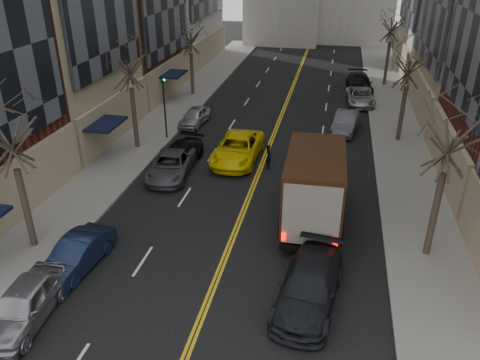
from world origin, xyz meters
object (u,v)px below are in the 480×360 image
at_px(taxi, 238,149).
at_px(ups_truck, 314,186).
at_px(observer_sedan, 309,286).
at_px(pedestrian, 269,157).

bearing_deg(taxi, ups_truck, -49.84).
bearing_deg(observer_sedan, pedestrian, 113.11).
bearing_deg(taxi, pedestrian, -18.99).
bearing_deg(observer_sedan, ups_truck, 99.90).
bearing_deg(taxi, observer_sedan, -65.12).
relative_size(ups_truck, pedestrian, 4.63).
relative_size(ups_truck, observer_sedan, 1.30).
height_order(observer_sedan, taxi, taxi).
bearing_deg(ups_truck, observer_sedan, -88.53).
distance_m(observer_sedan, taxi, 13.80).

